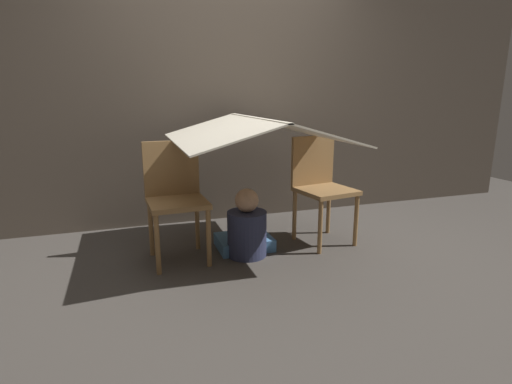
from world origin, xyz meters
The scene contains 7 objects.
ground_plane centered at (0.00, 0.00, 0.00)m, with size 8.80×8.80×0.00m, color #47423D.
wall_back centered at (0.00, 1.17, 1.25)m, with size 7.00×0.05×2.50m.
chair_left centered at (-0.62, 0.27, 0.51)m, with size 0.44×0.44×0.90m.
chair_right centered at (0.60, 0.27, 0.51)m, with size 0.49×0.49×0.90m.
sheet_canopy centered at (0.00, 0.20, 0.98)m, with size 1.23×1.35×0.18m.
person_front centered at (-0.10, 0.14, 0.22)m, with size 0.31×0.31×0.54m.
floor_cushion centered at (-0.07, 0.29, 0.05)m, with size 0.44×0.35×0.10m.
Camera 1 is at (-0.95, -2.69, 1.24)m, focal length 28.00 mm.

